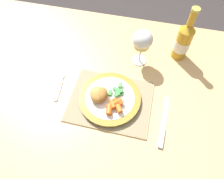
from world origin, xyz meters
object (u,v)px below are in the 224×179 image
Objects in this scene: dining_table at (107,95)px; dinner_plate at (110,98)px; table_knife at (163,125)px; bottle at (183,41)px; wine_glass at (142,41)px; fork at (59,88)px.

dining_table is 6.18× the size of dinner_plate.
dinner_plate reaches higher than table_knife.
table_knife is 0.38m from bottle.
dining_table is 8.89× the size of wine_glass.
dinner_plate is 1.13× the size of table_knife.
dinner_plate is 1.75× the size of fork.
dining_table is 0.41m from bottle.
dinner_plate is 0.27m from wine_glass.
wine_glass is at bearing -156.56° from bottle.
table_knife is at bearing -95.01° from bottle.
bottle is (0.47, 0.30, 0.09)m from fork.
dinner_plate is at bearing 164.71° from table_knife.
dinner_plate is 0.23m from table_knife.
wine_glass is 0.68× the size of bottle.
table_knife is at bearing -8.63° from fork.
dining_table is 6.96× the size of table_knife.
dining_table is 0.21m from fork.
wine_glass reaches higher than dining_table.
wine_glass is (0.08, 0.23, 0.10)m from dinner_plate.
dining_table is at bearing 153.08° from table_knife.
fork is 0.44m from table_knife.
dining_table is 0.12m from dinner_plate.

